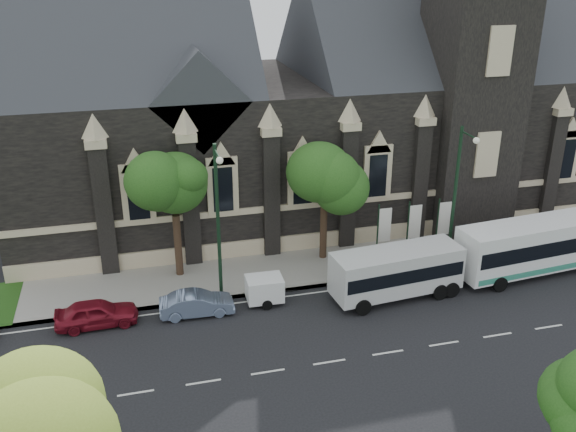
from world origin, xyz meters
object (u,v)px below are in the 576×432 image
object	(u,v)px
tree_walk_right	(327,171)
banner_flag_right	(442,222)
tour_coach	(546,244)
street_lamp_near	(457,192)
box_trailer	(264,289)
tree_walk_left	(177,185)
car_far_red	(96,313)
street_lamp_mid	(218,216)
shuttle_bus	(397,270)
tree_park_near	(19,421)
sedan	(197,304)
banner_flag_center	(412,225)
banner_flag_left	(382,229)

from	to	relation	value
tree_walk_right	banner_flag_right	world-z (taller)	tree_walk_right
banner_flag_right	tour_coach	distance (m)	6.24
street_lamp_near	box_trailer	size ratio (longest dim) A/B	3.09
tree_walk_left	car_far_red	bearing A→B (deg)	-137.13
street_lamp_mid	car_far_red	world-z (taller)	street_lamp_mid
street_lamp_mid	car_far_red	size ratio (longest dim) A/B	2.15
banner_flag_right	shuttle_bus	distance (m)	6.25
street_lamp_near	tour_coach	world-z (taller)	street_lamp_near
tree_park_near	car_far_red	size ratio (longest dim) A/B	2.04
tree_park_near	box_trailer	size ratio (longest dim) A/B	2.94
tour_coach	sedan	size ratio (longest dim) A/B	2.94
box_trailer	banner_flag_center	bearing A→B (deg)	17.49
banner_flag_center	sedan	distance (m)	14.28
tour_coach	car_far_red	distance (m)	26.20
tree_walk_right	sedan	bearing A→B (deg)	-151.18
tree_walk_left	banner_flag_right	world-z (taller)	tree_walk_left
tree_park_near	car_far_red	distance (m)	16.00
tour_coach	tree_park_near	bearing A→B (deg)	-157.65
street_lamp_mid	shuttle_bus	bearing A→B (deg)	-12.40
box_trailer	tree_park_near	bearing A→B (deg)	-122.08
shuttle_bus	car_far_red	size ratio (longest dim) A/B	1.80
box_trailer	sedan	xyz separation A→B (m)	(-3.78, -0.27, -0.22)
tree_park_near	tour_coach	world-z (taller)	tree_park_near
banner_flag_center	box_trailer	distance (m)	10.55
tree_walk_left	banner_flag_left	xyz separation A→B (m)	(12.08, -1.70, -3.35)
sedan	tour_coach	bearing A→B (deg)	-88.67
banner_flag_left	banner_flag_right	bearing A→B (deg)	0.00
tree_walk_right	banner_flag_right	xyz separation A→B (m)	(7.08, -1.71, -3.43)
banner_flag_center	street_lamp_near	bearing A→B (deg)	-48.07
car_far_red	tree_walk_right	bearing A→B (deg)	-73.03
banner_flag_right	tour_coach	xyz separation A→B (m)	(5.18, -3.44, -0.56)
tree_walk_left	sedan	bearing A→B (deg)	-86.94
shuttle_bus	street_lamp_mid	bearing A→B (deg)	162.28
banner_flag_right	street_lamp_mid	bearing A→B (deg)	-172.40
banner_flag_center	tour_coach	size ratio (longest dim) A/B	0.34
tree_walk_right	banner_flag_left	bearing A→B (deg)	-29.10
banner_flag_left	sedan	size ratio (longest dim) A/B	1.01
car_far_red	tree_park_near	bearing A→B (deg)	174.73
tree_walk_left	street_lamp_mid	world-z (taller)	street_lamp_mid
banner_flag_right	sedan	world-z (taller)	banner_flag_right
tree_walk_right	shuttle_bus	size ratio (longest dim) A/B	1.03
tree_walk_left	car_far_red	size ratio (longest dim) A/B	1.82
tree_park_near	tour_coach	distance (m)	31.12
tree_walk_right	street_lamp_mid	size ratio (longest dim) A/B	0.87
shuttle_bus	sedan	size ratio (longest dim) A/B	1.91
tree_walk_left	shuttle_bus	xyz separation A→B (m)	(11.35, -5.71, -4.09)
street_lamp_near	street_lamp_mid	xyz separation A→B (m)	(-14.00, 0.00, 0.00)
banner_flag_right	sedan	xyz separation A→B (m)	(-15.83, -3.10, -1.73)
tree_walk_left	car_far_red	distance (m)	8.37
tree_walk_left	shuttle_bus	size ratio (longest dim) A/B	1.01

